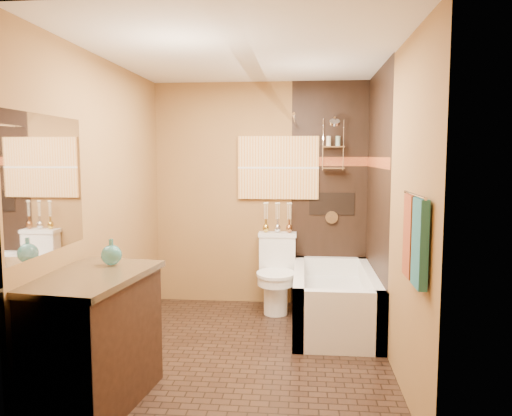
# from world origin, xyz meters

# --- Properties ---
(floor) EXTENTS (3.00, 3.00, 0.00)m
(floor) POSITION_xyz_m (0.00, 0.00, 0.00)
(floor) COLOR black
(floor) RESTS_ON ground
(wall_left) EXTENTS (0.02, 3.00, 2.50)m
(wall_left) POSITION_xyz_m (-1.20, 0.00, 1.25)
(wall_left) COLOR olive
(wall_left) RESTS_ON floor
(wall_right) EXTENTS (0.02, 3.00, 2.50)m
(wall_right) POSITION_xyz_m (1.20, 0.00, 1.25)
(wall_right) COLOR olive
(wall_right) RESTS_ON floor
(wall_back) EXTENTS (2.40, 0.02, 2.50)m
(wall_back) POSITION_xyz_m (0.00, 1.50, 1.25)
(wall_back) COLOR olive
(wall_back) RESTS_ON floor
(wall_front) EXTENTS (2.40, 0.02, 2.50)m
(wall_front) POSITION_xyz_m (0.00, -1.50, 1.25)
(wall_front) COLOR olive
(wall_front) RESTS_ON floor
(ceiling) EXTENTS (3.00, 3.00, 0.00)m
(ceiling) POSITION_xyz_m (0.00, 0.00, 2.50)
(ceiling) COLOR silver
(ceiling) RESTS_ON wall_back
(alcove_tile_back) EXTENTS (0.85, 0.01, 2.50)m
(alcove_tile_back) POSITION_xyz_m (0.78, 1.49, 1.25)
(alcove_tile_back) COLOR black
(alcove_tile_back) RESTS_ON wall_back
(alcove_tile_right) EXTENTS (0.01, 1.50, 2.50)m
(alcove_tile_right) POSITION_xyz_m (1.19, 0.75, 1.25)
(alcove_tile_right) COLOR black
(alcove_tile_right) RESTS_ON wall_right
(mosaic_band_back) EXTENTS (0.85, 0.01, 0.10)m
(mosaic_band_back) POSITION_xyz_m (0.78, 1.48, 1.62)
(mosaic_band_back) COLOR maroon
(mosaic_band_back) RESTS_ON alcove_tile_back
(mosaic_band_right) EXTENTS (0.01, 1.50, 0.10)m
(mosaic_band_right) POSITION_xyz_m (1.18, 0.75, 1.62)
(mosaic_band_right) COLOR maroon
(mosaic_band_right) RESTS_ON alcove_tile_right
(alcove_niche) EXTENTS (0.50, 0.01, 0.25)m
(alcove_niche) POSITION_xyz_m (0.80, 1.48, 1.15)
(alcove_niche) COLOR black
(alcove_niche) RESTS_ON alcove_tile_back
(shower_fixtures) EXTENTS (0.24, 0.33, 1.16)m
(shower_fixtures) POSITION_xyz_m (0.80, 1.38, 1.67)
(shower_fixtures) COLOR silver
(shower_fixtures) RESTS_ON floor
(curtain_rod) EXTENTS (0.03, 1.55, 0.03)m
(curtain_rod) POSITION_xyz_m (0.40, 0.75, 2.02)
(curtain_rod) COLOR silver
(curtain_rod) RESTS_ON wall_back
(towel_bar) EXTENTS (0.02, 0.55, 0.02)m
(towel_bar) POSITION_xyz_m (1.15, -1.05, 1.45)
(towel_bar) COLOR silver
(towel_bar) RESTS_ON wall_right
(towel_teal) EXTENTS (0.05, 0.22, 0.52)m
(towel_teal) POSITION_xyz_m (1.16, -1.18, 1.18)
(towel_teal) COLOR #1C575E
(towel_teal) RESTS_ON towel_bar
(towel_rust) EXTENTS (0.05, 0.22, 0.52)m
(towel_rust) POSITION_xyz_m (1.16, -0.92, 1.18)
(towel_rust) COLOR maroon
(towel_rust) RESTS_ON towel_bar
(sunset_painting) EXTENTS (0.90, 0.04, 0.70)m
(sunset_painting) POSITION_xyz_m (0.20, 1.48, 1.55)
(sunset_painting) COLOR orange
(sunset_painting) RESTS_ON wall_back
(vanity_mirror) EXTENTS (0.01, 1.00, 0.90)m
(vanity_mirror) POSITION_xyz_m (-1.19, -0.99, 1.50)
(vanity_mirror) COLOR white
(vanity_mirror) RESTS_ON wall_left
(bathtub) EXTENTS (0.80, 1.50, 0.55)m
(bathtub) POSITION_xyz_m (0.80, 0.75, 0.22)
(bathtub) COLOR white
(bathtub) RESTS_ON floor
(toilet) EXTENTS (0.42, 0.62, 0.83)m
(toilet) POSITION_xyz_m (0.20, 1.20, 0.42)
(toilet) COLOR white
(toilet) RESTS_ON floor
(vanity) EXTENTS (0.75, 1.09, 0.91)m
(vanity) POSITION_xyz_m (-0.92, -0.99, 0.45)
(vanity) COLOR black
(vanity) RESTS_ON floor
(teal_bottle) EXTENTS (0.19, 0.19, 0.23)m
(teal_bottle) POSITION_xyz_m (-0.87, -0.72, 1.00)
(teal_bottle) COLOR teal
(teal_bottle) RESTS_ON vanity
(bud_vases) EXTENTS (0.33, 0.07, 0.33)m
(bud_vases) POSITION_xyz_m (0.20, 1.39, 1.01)
(bud_vases) COLOR gold
(bud_vases) RESTS_ON toilet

